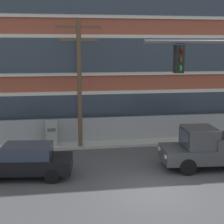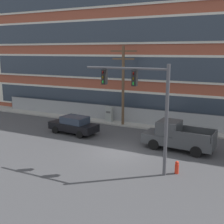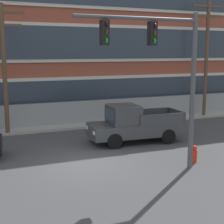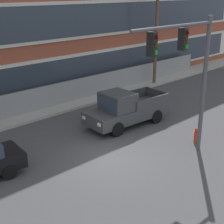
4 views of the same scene
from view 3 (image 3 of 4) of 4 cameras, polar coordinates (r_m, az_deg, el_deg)
The scene contains 9 objects.
ground_plane at distance 15.49m, azimuth -4.53°, elevation -8.48°, with size 160.00×160.00×0.00m, color #424244.
sidewalk_building_side at distance 22.57m, azimuth -10.53°, elevation -2.50°, with size 80.00×2.12×0.16m, color #9E9B93.
brick_mill_building at distance 29.39m, azimuth -9.33°, elevation 14.51°, with size 51.47×12.28×14.53m.
chain_link_fence at distance 22.66m, azimuth -10.45°, elevation -0.46°, with size 36.06×0.06×1.67m.
traffic_signal_mast at distance 13.69m, azimuth 8.58°, elevation 8.31°, with size 5.17×0.43×6.42m.
pickup_truck_dark_grey at distance 18.71m, azimuth 3.58°, elevation -2.15°, with size 5.26×2.30×2.09m.
utility_pole_near_corner at distance 20.85m, azimuth -17.50°, elevation 7.76°, with size 2.56×0.26×7.59m.
utility_pole_midblock at distance 26.58m, azimuth 15.46°, elevation 9.48°, with size 2.75×0.26×8.63m.
fire_hydrant at distance 15.91m, azimuth 13.53°, elevation -6.79°, with size 0.24×0.24×0.78m.
Camera 3 is at (-4.49, -13.99, 4.90)m, focal length 55.00 mm.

